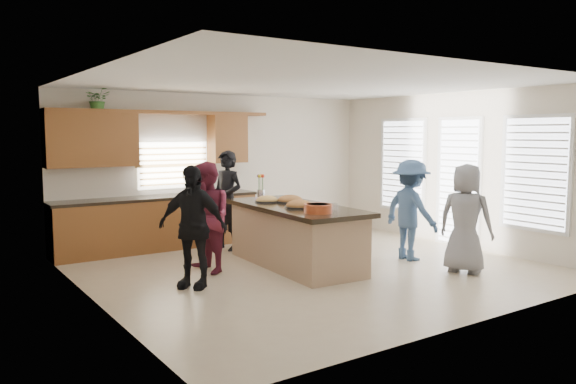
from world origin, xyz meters
TOP-DOWN VIEW (x-y plane):
  - floor at (0.00, 0.00)m, footprint 6.50×6.50m
  - room_shell at (0.00, 0.00)m, footprint 6.52×6.02m
  - back_cabinetry at (-1.47, 2.73)m, footprint 4.08×0.66m
  - right_wall_glazing at (3.22, -0.13)m, footprint 0.06×4.00m
  - island at (-0.12, 0.30)m, footprint 1.32×2.77m
  - platter_front at (-0.23, 0.04)m, footprint 0.45×0.45m
  - platter_mid at (0.02, 0.65)m, footprint 0.46×0.46m
  - platter_back at (-0.27, 0.90)m, footprint 0.39×0.39m
  - salad_bowl at (-0.34, -0.57)m, footprint 0.40×0.40m
  - clear_cup at (0.02, -0.48)m, footprint 0.09×0.09m
  - plate_stack at (-0.24, 1.13)m, footprint 0.20×0.20m
  - flower_vase at (-0.02, 1.49)m, footprint 0.14×0.14m
  - potted_plant at (-2.37, 2.82)m, footprint 0.47×0.43m
  - woman_left_back at (-0.42, 1.98)m, footprint 0.61×0.74m
  - woman_left_mid at (-1.45, 0.67)m, footprint 0.66×0.83m
  - woman_left_front at (-1.97, 0.06)m, footprint 0.92×1.00m
  - woman_right_back at (1.67, -0.41)m, footprint 0.62×1.07m
  - woman_right_front at (1.70, -1.47)m, footprint 0.77×0.93m

SIDE VIEW (x-z plane):
  - floor at x=0.00m, z-range 0.00..0.00m
  - island at x=-0.12m, z-range -0.02..0.93m
  - woman_right_front at x=1.70m, z-range 0.00..1.62m
  - woman_right_back at x=1.67m, z-range 0.00..1.64m
  - woman_left_front at x=-1.97m, z-range 0.00..1.65m
  - woman_left_mid at x=-1.45m, z-range 0.00..1.65m
  - woman_left_back at x=-0.42m, z-range 0.00..1.76m
  - back_cabinetry at x=-1.47m, z-range -0.32..2.14m
  - plate_stack at x=-0.24m, z-range 0.95..1.00m
  - platter_back at x=-0.27m, z-range 0.90..1.06m
  - platter_front at x=-0.23m, z-range 0.89..1.07m
  - platter_mid at x=0.02m, z-range 0.88..1.07m
  - clear_cup at x=0.02m, z-range 0.95..1.05m
  - salad_bowl at x=-0.34m, z-range 0.96..1.09m
  - flower_vase at x=-0.02m, z-range 0.95..1.36m
  - right_wall_glazing at x=3.22m, z-range 0.22..2.47m
  - room_shell at x=0.00m, z-range 0.50..3.31m
  - potted_plant at x=-2.37m, z-range 2.40..2.83m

